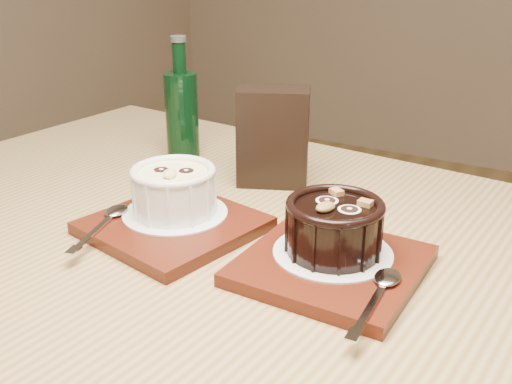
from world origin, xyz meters
TOP-DOWN VIEW (x-y plane):
  - table at (-0.03, -0.10)m, footprint 1.27×0.90m
  - tray_left at (-0.14, -0.10)m, footprint 0.21×0.21m
  - doily_left at (-0.15, -0.08)m, footprint 0.13×0.13m
  - ramekin_white at (-0.15, -0.08)m, footprint 0.10×0.10m
  - spoon_left at (-0.20, -0.15)m, footprint 0.06×0.14m
  - tray_right at (0.07, -0.09)m, footprint 0.18×0.18m
  - doily_right at (0.06, -0.08)m, footprint 0.13×0.13m
  - ramekin_dark at (0.06, -0.08)m, footprint 0.11×0.11m
  - spoon_right at (0.14, -0.14)m, footprint 0.03×0.14m
  - condiment_stand at (-0.11, 0.10)m, footprint 0.12×0.10m
  - green_bottle at (-0.29, 0.13)m, footprint 0.05×0.05m

SIDE VIEW (x-z plane):
  - table at x=-0.03m, z-range 0.28..1.03m
  - tray_left at x=-0.14m, z-range 0.75..0.76m
  - tray_right at x=0.07m, z-range 0.75..0.76m
  - doily_left at x=-0.15m, z-range 0.77..0.77m
  - doily_right at x=0.06m, z-range 0.77..0.77m
  - spoon_left at x=-0.20m, z-range 0.77..0.77m
  - spoon_right at x=0.14m, z-range 0.77..0.77m
  - ramekin_white at x=-0.15m, z-range 0.77..0.83m
  - ramekin_dark at x=0.06m, z-range 0.77..0.83m
  - condiment_stand at x=-0.11m, z-range 0.75..0.89m
  - green_bottle at x=-0.29m, z-range 0.73..0.92m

